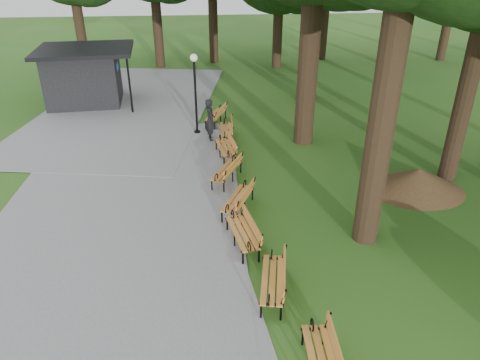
{
  "coord_description": "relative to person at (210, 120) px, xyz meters",
  "views": [
    {
      "loc": [
        -1.23,
        -8.98,
        7.34
      ],
      "look_at": [
        -0.07,
        2.97,
        1.1
      ],
      "focal_mm": 33.38,
      "sensor_mm": 36.0,
      "label": 1
    }
  ],
  "objects": [
    {
      "name": "ground",
      "position": [
        0.75,
        -8.96,
        -0.9
      ],
      "size": [
        100.0,
        100.0,
        0.0
      ],
      "primitive_type": "plane",
      "color": "#2B5D1A",
      "rests_on": "ground"
    },
    {
      "name": "path",
      "position": [
        -3.25,
        -5.96,
        -0.87
      ],
      "size": [
        12.0,
        38.0,
        0.06
      ],
      "primitive_type": "cube",
      "color": "gray",
      "rests_on": "ground"
    },
    {
      "name": "person",
      "position": [
        0.0,
        0.0,
        0.0
      ],
      "size": [
        0.53,
        0.72,
        1.81
      ],
      "primitive_type": "imported",
      "rotation": [
        0.0,
        0.0,
        1.73
      ],
      "color": "black",
      "rests_on": "ground"
    },
    {
      "name": "kiosk",
      "position": [
        -6.36,
        5.76,
        0.56
      ],
      "size": [
        4.97,
        4.41,
        2.93
      ],
      "primitive_type": null,
      "rotation": [
        0.0,
        0.0,
        0.07
      ],
      "color": "black",
      "rests_on": "ground"
    },
    {
      "name": "lamp_post",
      "position": [
        -0.57,
        0.85,
        1.58
      ],
      "size": [
        0.32,
        0.32,
        3.49
      ],
      "color": "black",
      "rests_on": "ground"
    },
    {
      "name": "dirt_mound",
      "position": [
        6.8,
        -5.2,
        -0.5
      ],
      "size": [
        2.74,
        2.74,
        0.81
      ],
      "primitive_type": "cone",
      "color": "#47301C",
      "rests_on": "ground"
    },
    {
      "name": "bench_2",
      "position": [
        1.08,
        -9.84,
        -0.46
      ],
      "size": [
        1.0,
        1.99,
        0.88
      ],
      "primitive_type": null,
      "rotation": [
        0.0,
        0.0,
        -1.77
      ],
      "color": "orange",
      "rests_on": "ground"
    },
    {
      "name": "bench_3",
      "position": [
        0.57,
        -7.83,
        -0.46
      ],
      "size": [
        0.97,
        1.98,
        0.88
      ],
      "primitive_type": null,
      "rotation": [
        0.0,
        0.0,
        -1.39
      ],
      "color": "orange",
      "rests_on": "ground"
    },
    {
      "name": "bench_4",
      "position": [
        0.62,
        -5.99,
        -0.46
      ],
      "size": [
        1.37,
        1.99,
        0.88
      ],
      "primitive_type": null,
      "rotation": [
        0.0,
        0.0,
        -2.0
      ],
      "color": "orange",
      "rests_on": "ground"
    },
    {
      "name": "bench_5",
      "position": [
        0.42,
        -3.94,
        -0.46
      ],
      "size": [
        1.4,
        1.99,
        0.88
      ],
      "primitive_type": null,
      "rotation": [
        0.0,
        0.0,
        -2.02
      ],
      "color": "orange",
      "rests_on": "ground"
    },
    {
      "name": "bench_6",
      "position": [
        0.5,
        -1.95,
        -0.46
      ],
      "size": [
        0.88,
        1.97,
        0.88
      ],
      "primitive_type": null,
      "rotation": [
        0.0,
        0.0,
        -1.44
      ],
      "color": "orange",
      "rests_on": "ground"
    },
    {
      "name": "bench_7",
      "position": [
        0.65,
        -0.03,
        -0.46
      ],
      "size": [
        0.74,
        1.93,
        0.88
      ],
      "primitive_type": null,
      "rotation": [
        0.0,
        0.0,
        -1.62
      ],
      "color": "orange",
      "rests_on": "ground"
    },
    {
      "name": "bench_8",
      "position": [
        0.32,
        1.98,
        -0.46
      ],
      "size": [
        1.29,
        2.0,
        0.88
      ],
      "primitive_type": null,
      "rotation": [
        0.0,
        0.0,
        -1.94
      ],
      "color": "orange",
      "rests_on": "ground"
    }
  ]
}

